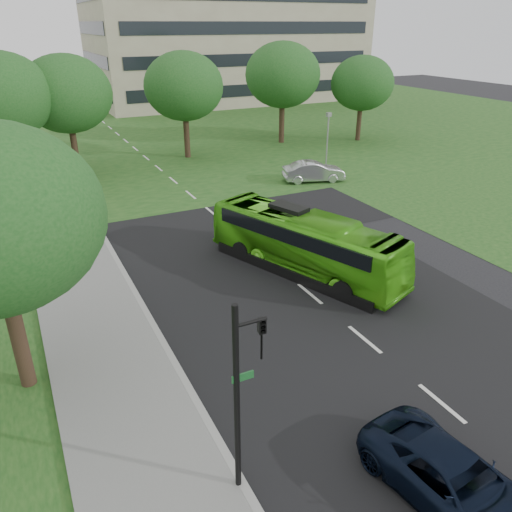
# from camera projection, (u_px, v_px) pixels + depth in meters

# --- Properties ---
(ground) EXTENTS (160.00, 160.00, 0.00)m
(ground) POSITION_uv_depth(u_px,v_px,m) (335.00, 315.00, 20.95)
(ground) COLOR black
(ground) RESTS_ON ground
(street_surfaces) EXTENTS (120.00, 120.00, 0.15)m
(street_surfaces) POSITION_uv_depth(u_px,v_px,m) (166.00, 178.00, 39.24)
(street_surfaces) COLOR black
(street_surfaces) RESTS_ON ground
(office_building) EXTENTS (40.10, 20.10, 25.00)m
(office_building) POSITION_uv_depth(u_px,v_px,m) (226.00, 13.00, 74.73)
(office_building) COLOR tan
(office_building) RESTS_ON ground
(tree_park_a) EXTENTS (7.14, 7.14, 9.49)m
(tree_park_a) POSITION_uv_depth(u_px,v_px,m) (1.00, 96.00, 35.29)
(tree_park_a) COLOR black
(tree_park_a) RESTS_ON ground
(tree_park_b) EXTENTS (6.96, 6.96, 9.12)m
(tree_park_b) POSITION_uv_depth(u_px,v_px,m) (66.00, 94.00, 38.40)
(tree_park_b) COLOR black
(tree_park_b) RESTS_ON ground
(tree_park_c) EXTENTS (6.84, 6.84, 9.08)m
(tree_park_c) POSITION_uv_depth(u_px,v_px,m) (184.00, 86.00, 42.94)
(tree_park_c) COLOR black
(tree_park_c) RESTS_ON ground
(tree_park_d) EXTENTS (7.29, 7.29, 9.64)m
(tree_park_d) POSITION_uv_depth(u_px,v_px,m) (283.00, 75.00, 48.36)
(tree_park_d) COLOR black
(tree_park_d) RESTS_ON ground
(tree_park_e) EXTENTS (6.25, 6.25, 8.33)m
(tree_park_e) POSITION_uv_depth(u_px,v_px,m) (362.00, 83.00, 49.73)
(tree_park_e) COLOR black
(tree_park_e) RESTS_ON ground
(bus) EXTENTS (6.02, 10.70, 2.93)m
(bus) POSITION_uv_depth(u_px,v_px,m) (305.00, 243.00, 24.14)
(bus) COLOR #4BB919
(bus) RESTS_ON ground
(sedan) EXTENTS (4.95, 2.92, 1.54)m
(sedan) POSITION_uv_depth(u_px,v_px,m) (314.00, 172.00, 38.29)
(sedan) COLOR #B4B6BA
(sedan) RESTS_ON ground
(suv) EXTENTS (2.92, 5.30, 1.40)m
(suv) POSITION_uv_depth(u_px,v_px,m) (455.00, 481.00, 12.51)
(suv) COLOR black
(suv) RESTS_ON ground
(traffic_light) EXTENTS (0.90, 0.23, 5.60)m
(traffic_light) POSITION_uv_depth(u_px,v_px,m) (243.00, 387.00, 11.86)
(traffic_light) COLOR black
(traffic_light) RESTS_ON ground
(camera_pole) EXTENTS (0.42, 0.38, 4.53)m
(camera_pole) POSITION_uv_depth(u_px,v_px,m) (328.00, 133.00, 41.08)
(camera_pole) COLOR gray
(camera_pole) RESTS_ON ground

